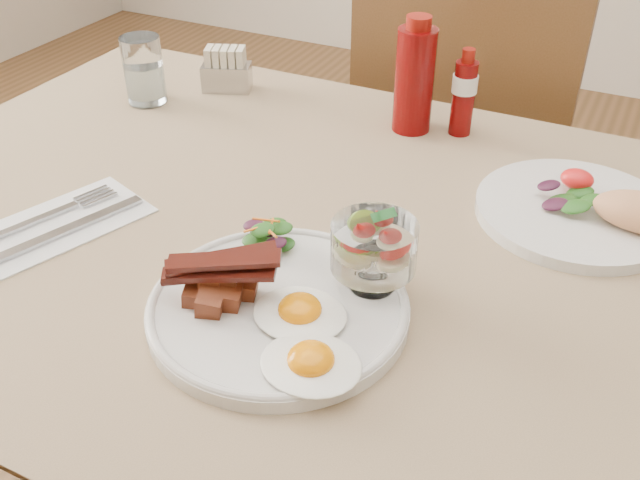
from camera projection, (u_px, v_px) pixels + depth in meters
table at (328, 287)px, 0.94m from camera, size 1.33×0.88×0.75m
chair_far at (463, 162)px, 1.51m from camera, size 0.42×0.42×0.93m
main_plate at (278, 309)px, 0.76m from camera, size 0.28×0.28×0.02m
fried_eggs at (305, 336)px, 0.70m from camera, size 0.16×0.17×0.03m
bacon_potato_pile at (219, 280)px, 0.74m from camera, size 0.13×0.09×0.06m
side_salad at (268, 237)px, 0.83m from camera, size 0.07×0.07×0.04m
fruit_cup at (374, 247)px, 0.75m from camera, size 0.09×0.09×0.09m
second_plate at (592, 210)px, 0.90m from camera, size 0.27×0.25×0.06m
ketchup_bottle at (414, 78)px, 1.08m from camera, size 0.07×0.07×0.18m
hot_sauce_bottle at (464, 94)px, 1.08m from camera, size 0.05×0.05×0.14m
sugar_caddy at (226, 72)px, 1.24m from camera, size 0.09×0.07×0.08m
water_glass at (144, 74)px, 1.19m from camera, size 0.07×0.07×0.11m
napkin_cutlery at (58, 225)px, 0.90m from camera, size 0.19×0.25×0.01m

